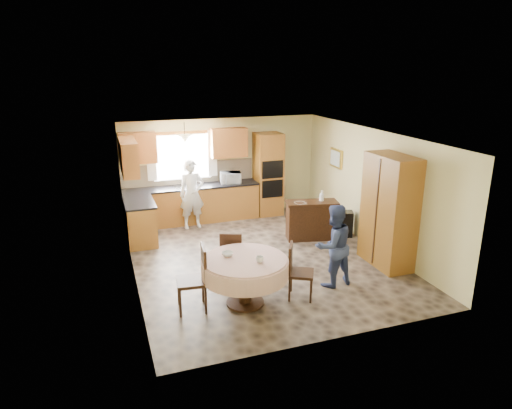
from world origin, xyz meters
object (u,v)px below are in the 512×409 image
at_px(chair_right, 297,268).
at_px(person_sink, 192,194).
at_px(dining_table, 245,269).
at_px(chair_back, 232,254).
at_px(sideboard, 311,221).
at_px(cupboard, 389,211).
at_px(chair_left, 197,275).
at_px(oven_tower, 268,174).
at_px(person_dining, 333,246).

xyz_separation_m(chair_right, person_sink, (-0.94, 3.97, 0.30)).
relative_size(dining_table, chair_right, 1.49).
height_order(chair_back, chair_right, chair_back).
distance_m(sideboard, cupboard, 2.00).
height_order(chair_left, chair_right, chair_left).
bearing_deg(sideboard, oven_tower, 110.66).
bearing_deg(sideboard, person_dining, -93.72).
distance_m(sideboard, chair_left, 3.79).
relative_size(dining_table, person_dining, 0.94).
bearing_deg(chair_right, chair_back, 70.51).
distance_m(oven_tower, person_dining, 4.19).
xyz_separation_m(dining_table, person_dining, (1.67, 0.15, 0.12)).
xyz_separation_m(oven_tower, sideboard, (0.28, -2.00, -0.65)).
height_order(sideboard, cupboard, cupboard).
bearing_deg(chair_right, person_dining, -47.09).
relative_size(oven_tower, person_dining, 1.42).
distance_m(oven_tower, cupboard, 3.87).
distance_m(cupboard, person_dining, 1.53).
xyz_separation_m(cupboard, dining_table, (-3.09, -0.60, -0.46)).
bearing_deg(cupboard, person_dining, -162.43).
xyz_separation_m(sideboard, chair_back, (-2.27, -1.43, 0.12)).
bearing_deg(person_sink, chair_left, -104.53).
relative_size(sideboard, chair_right, 1.21).
bearing_deg(chair_back, sideboard, -124.78).
height_order(chair_back, person_sink, person_sink).
bearing_deg(person_sink, person_dining, -69.26).
relative_size(chair_right, person_sink, 0.57).
height_order(oven_tower, sideboard, oven_tower).
bearing_deg(person_sink, chair_back, -92.24).
relative_size(chair_back, chair_right, 1.00).
bearing_deg(chair_left, oven_tower, 152.53).
bearing_deg(chair_back, oven_tower, -97.06).
bearing_deg(person_dining, dining_table, -3.45).
bearing_deg(chair_left, chair_right, 90.66).
height_order(cupboard, chair_right, cupboard).
height_order(oven_tower, chair_left, oven_tower).
height_order(cupboard, chair_left, cupboard).
bearing_deg(dining_table, chair_left, 172.77).
distance_m(cupboard, chair_left, 3.93).
bearing_deg(person_sink, sideboard, -38.10).
relative_size(dining_table, chair_left, 1.32).
distance_m(dining_table, chair_left, 0.78).
bearing_deg(dining_table, person_sink, 90.85).
bearing_deg(cupboard, person_sink, 133.54).
xyz_separation_m(dining_table, person_sink, (-0.06, 3.91, 0.20)).
bearing_deg(person_dining, chair_left, -7.31).
bearing_deg(cupboard, sideboard, 114.67).
xyz_separation_m(sideboard, person_dining, (-0.63, -2.16, 0.34)).
height_order(dining_table, person_sink, person_sink).
xyz_separation_m(dining_table, chair_left, (-0.77, 0.10, -0.04)).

